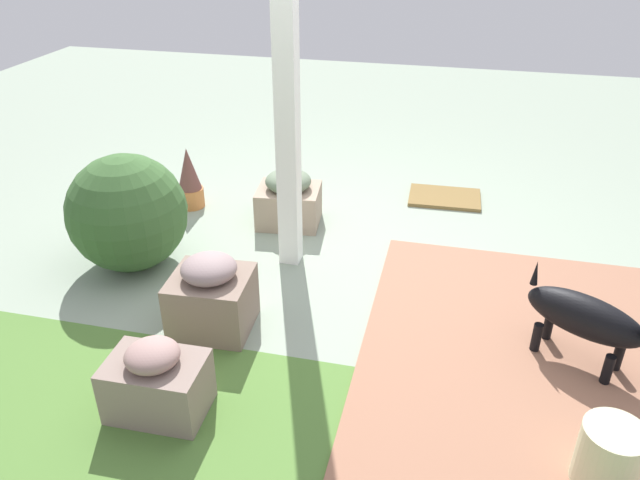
# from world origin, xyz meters

# --- Properties ---
(ground_plane) EXTENTS (12.00, 12.00, 0.00)m
(ground_plane) POSITION_xyz_m (0.00, 0.00, 0.00)
(ground_plane) COLOR gray
(brick_path) EXTENTS (1.80, 2.40, 0.02)m
(brick_path) POSITION_xyz_m (-1.20, 0.76, 0.01)
(brick_path) COLOR #99684E
(brick_path) RESTS_ON ground
(porch_pillar) EXTENTS (0.14, 0.14, 2.28)m
(porch_pillar) POSITION_xyz_m (0.36, -0.03, 1.14)
(porch_pillar) COLOR white
(porch_pillar) RESTS_ON ground
(stone_planter_nearest) EXTENTS (0.51, 0.44, 0.44)m
(stone_planter_nearest) POSITION_xyz_m (0.52, -0.57, 0.20)
(stone_planter_nearest) COLOR tan
(stone_planter_nearest) RESTS_ON ground
(stone_planter_mid) EXTENTS (0.48, 0.44, 0.48)m
(stone_planter_mid) POSITION_xyz_m (0.59, 0.83, 0.22)
(stone_planter_mid) COLOR #816C5E
(stone_planter_mid) RESTS_ON ground
(stone_planter_far) EXTENTS (0.48, 0.34, 0.41)m
(stone_planter_far) POSITION_xyz_m (0.60, 1.54, 0.18)
(stone_planter_far) COLOR gray
(stone_planter_far) RESTS_ON ground
(round_shrub) EXTENTS (0.80, 0.80, 0.80)m
(round_shrub) POSITION_xyz_m (1.40, 0.28, 0.40)
(round_shrub) COLOR #365B2C
(round_shrub) RESTS_ON ground
(terracotta_pot_spiky) EXTENTS (0.21, 0.21, 0.51)m
(terracotta_pot_spiky) POSITION_xyz_m (1.39, -0.67, 0.24)
(terracotta_pot_spiky) COLOR #C4743D
(terracotta_pot_spiky) RESTS_ON ground
(dog) EXTENTS (0.74, 0.52, 0.54)m
(dog) POSITION_xyz_m (-1.52, 0.69, 0.31)
(dog) COLOR black
(dog) RESTS_ON ground
(ceramic_urn) EXTENTS (0.27, 0.27, 0.33)m
(ceramic_urn) POSITION_xyz_m (-1.49, 1.51, 0.16)
(ceramic_urn) COLOR beige
(ceramic_urn) RESTS_ON ground
(doormat) EXTENTS (0.61, 0.44, 0.03)m
(doormat) POSITION_xyz_m (-0.65, -1.29, 0.01)
(doormat) COLOR olive
(doormat) RESTS_ON ground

